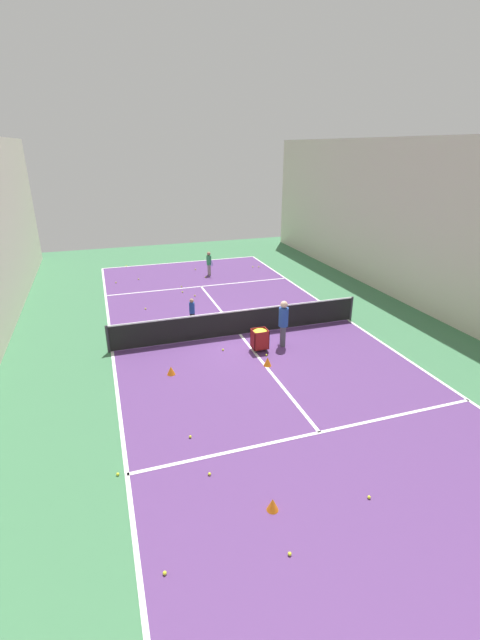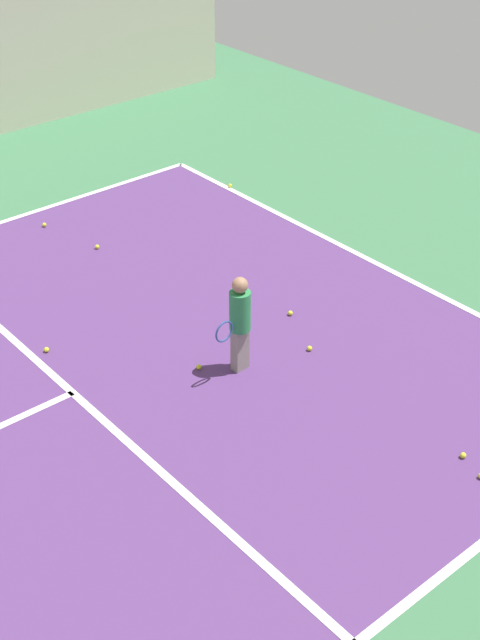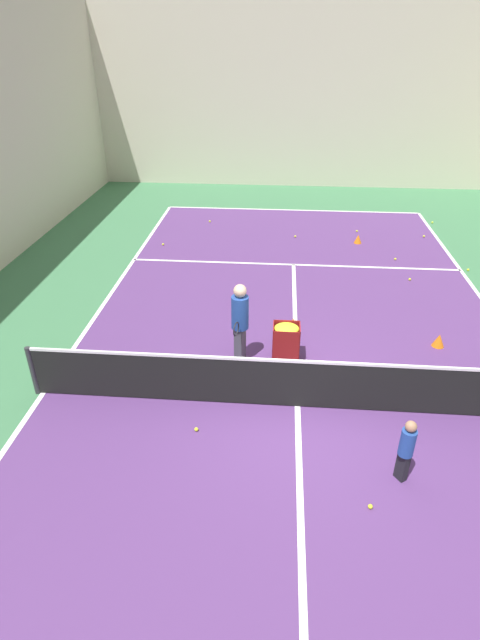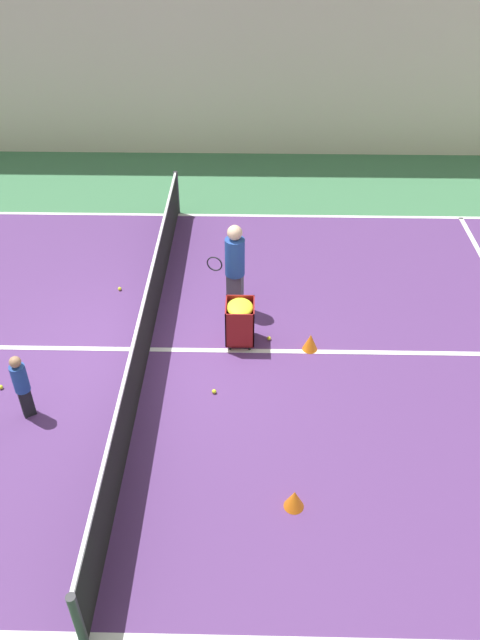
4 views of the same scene
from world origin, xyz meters
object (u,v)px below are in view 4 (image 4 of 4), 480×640
coach_at_net (235,263)px  training_cone_0 (310,342)px  tennis_net (146,325)px  child_midcourt (21,383)px  ball_cart (240,316)px

coach_at_net → training_cone_0: 1.86m
tennis_net → training_cone_0: size_ratio=31.99×
child_midcourt → ball_cart: bearing=-3.8°
tennis_net → training_cone_0: bearing=91.4°
child_midcourt → ball_cart: (-1.73, 3.05, -0.08)m
child_midcourt → coach_at_net: bearing=8.7°
child_midcourt → training_cone_0: child_midcourt is taller
coach_at_net → ball_cart: size_ratio=2.12×
tennis_net → ball_cart: tennis_net is taller
coach_at_net → ball_cart: coach_at_net is taller
coach_at_net → training_cone_0: coach_at_net is taller
ball_cart → coach_at_net: bearing=-173.1°
tennis_net → training_cone_0: tennis_net is taller
ball_cart → tennis_net: bearing=-81.4°
tennis_net → child_midcourt: size_ratio=8.83×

